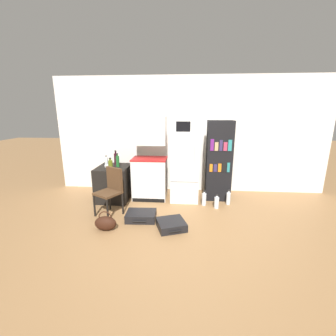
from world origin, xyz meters
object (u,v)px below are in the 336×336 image
object	(u,v)px
water_bottle_back	(204,199)
water_bottle_front	(228,198)
microwave	(185,126)
kitchen_hutch	(150,162)
handbag	(105,223)
refrigerator	(185,167)
bookshelf	(219,161)
bottle_green_tall	(118,161)
chair	(111,187)
suitcase_large_flat	(141,216)
bottle_clear_short	(106,161)
side_table	(114,183)
water_bottle_middle	(217,202)
bottle_wine_dark	(116,158)
bottle_olive_oil	(110,165)
bowl	(108,166)
suitcase_small_flat	(171,225)

from	to	relation	value
water_bottle_back	water_bottle_front	bearing A→B (deg)	9.16
microwave	water_bottle_front	bearing A→B (deg)	-12.74
kitchen_hutch	handbag	xyz separation A→B (m)	(-0.51, -1.47, -0.70)
refrigerator	microwave	distance (m)	0.88
bookshelf	bottle_green_tall	size ratio (longest dim) A/B	5.85
chair	suitcase_large_flat	size ratio (longest dim) A/B	1.63
bottle_clear_short	handbag	world-z (taller)	bottle_clear_short
side_table	bookshelf	xyz separation A→B (m)	(2.28, 0.20, 0.49)
side_table	kitchen_hutch	distance (m)	0.92
bookshelf	handbag	size ratio (longest dim) A/B	4.78
microwave	bottle_clear_short	bearing A→B (deg)	179.15
side_table	suitcase_large_flat	distance (m)	1.26
bookshelf	water_bottle_middle	xyz separation A→B (m)	(-0.07, -0.53, -0.74)
kitchen_hutch	microwave	bearing A→B (deg)	-1.92
bottle_wine_dark	water_bottle_back	xyz separation A→B (m)	(1.96, -0.42, -0.74)
bottle_wine_dark	handbag	size ratio (longest dim) A/B	0.88
side_table	chair	distance (m)	0.77
refrigerator	side_table	bearing A→B (deg)	-176.35
microwave	bottle_green_tall	world-z (taller)	microwave
water_bottle_back	handbag	bearing A→B (deg)	-145.87
microwave	bottle_olive_oil	world-z (taller)	microwave
bookshelf	chair	world-z (taller)	bookshelf
refrigerator	chair	xyz separation A→B (m)	(-1.36, -0.83, -0.21)
chair	water_bottle_middle	xyz separation A→B (m)	(2.02, 0.40, -0.40)
microwave	bottle_wine_dark	bearing A→B (deg)	175.13
bookshelf	side_table	bearing A→B (deg)	-174.95
kitchen_hutch	bowl	bearing A→B (deg)	-171.03
water_bottle_back	side_table	bearing A→B (deg)	174.34
kitchen_hutch	bottle_wine_dark	xyz separation A→B (m)	(-0.78, 0.11, 0.04)
kitchen_hutch	bottle_green_tall	xyz separation A→B (m)	(-0.67, -0.12, 0.04)
suitcase_small_flat	water_bottle_middle	xyz separation A→B (m)	(0.86, 0.87, 0.06)
bottle_olive_oil	water_bottle_front	xyz separation A→B (m)	(2.44, 0.13, -0.71)
kitchen_hutch	water_bottle_middle	xyz separation A→B (m)	(1.42, -0.45, -0.70)
bottle_green_tall	suitcase_large_flat	xyz separation A→B (m)	(0.67, -0.94, -0.79)
side_table	bottle_wine_dark	size ratio (longest dim) A/B	2.42
kitchen_hutch	handbag	world-z (taller)	kitchen_hutch
bowl	suitcase_small_flat	distance (m)	1.99
bottle_clear_short	water_bottle_middle	world-z (taller)	bottle_clear_short
kitchen_hutch	handbag	bearing A→B (deg)	-109.25
microwave	chair	world-z (taller)	microwave
water_bottle_middle	refrigerator	bearing A→B (deg)	147.22
handbag	suitcase_large_flat	bearing A→B (deg)	38.56
bottle_wine_dark	bottle_green_tall	distance (m)	0.25
bookshelf	handbag	xyz separation A→B (m)	(-2.01, -1.54, -0.74)
kitchen_hutch	chair	world-z (taller)	kitchen_hutch
handbag	side_table	bearing A→B (deg)	101.39
bottle_olive_oil	chair	distance (m)	0.60
kitchen_hutch	water_bottle_back	bearing A→B (deg)	-15.04
refrigerator	bottle_clear_short	distance (m)	1.74
kitchen_hutch	bottle_olive_oil	bearing A→B (deg)	-154.04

